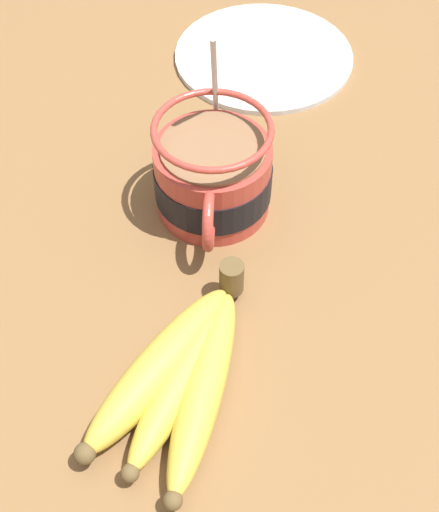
% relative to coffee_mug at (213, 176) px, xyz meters
% --- Properties ---
extents(table, '(1.06, 1.06, 0.04)m').
position_rel_coffee_mug_xyz_m(table, '(0.07, -0.04, -0.06)').
color(table, brown).
rests_on(table, ground).
extents(coffee_mug, '(0.17, 0.10, 0.17)m').
position_rel_coffee_mug_xyz_m(coffee_mug, '(0.00, 0.00, 0.00)').
color(coffee_mug, '#B23D33').
rests_on(coffee_mug, table).
extents(banana_bunch, '(0.19, 0.12, 0.04)m').
position_rel_coffee_mug_xyz_m(banana_bunch, '(0.19, -0.01, -0.02)').
color(banana_bunch, brown).
rests_on(banana_bunch, table).
extents(small_plate, '(0.20, 0.20, 0.01)m').
position_rel_coffee_mug_xyz_m(small_plate, '(-0.22, 0.04, -0.03)').
color(small_plate, silver).
rests_on(small_plate, table).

